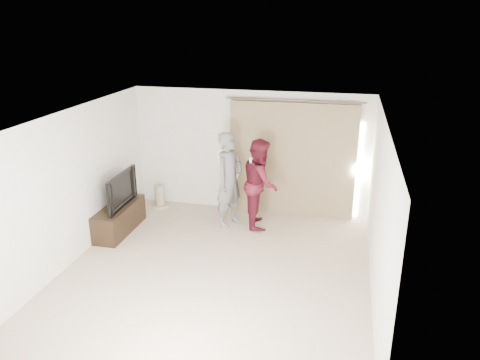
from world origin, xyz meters
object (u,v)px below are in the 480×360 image
tv (117,190)px  person_woman (260,183)px  tv_console (119,218)px  person_man (229,180)px

tv → person_woman: person_woman is taller
tv_console → tv: bearing=0.0°
person_man → person_woman: (0.60, 0.13, -0.07)m
tv_console → person_man: 2.29m
tv → tv_console: bearing=-0.0°
person_man → person_woman: 0.62m
person_man → person_woman: size_ratio=1.07×
tv_console → person_man: bearing=21.5°
person_woman → person_man: bearing=-167.9°
tv_console → person_woman: (2.63, 0.93, 0.63)m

